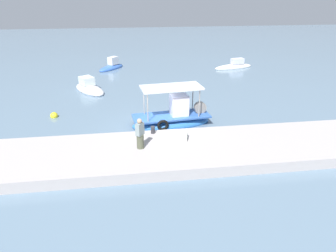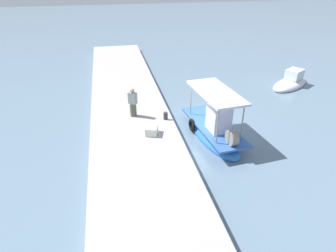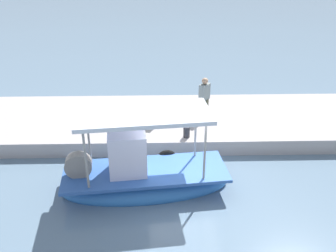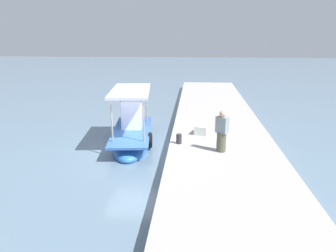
% 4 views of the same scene
% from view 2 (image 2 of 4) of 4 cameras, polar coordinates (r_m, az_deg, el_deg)
% --- Properties ---
extents(ground_plane, '(120.00, 120.00, 0.00)m').
position_cam_2_polar(ground_plane, '(17.48, 6.14, -0.05)').
color(ground_plane, slate).
extents(dock_quay, '(36.00, 4.57, 0.58)m').
position_cam_2_polar(dock_quay, '(16.66, -6.70, -0.48)').
color(dock_quay, '#AEA6A4').
rests_on(dock_quay, ground_plane).
extents(main_fishing_boat, '(5.39, 2.31, 2.99)m').
position_cam_2_polar(main_fishing_boat, '(16.25, 8.73, -0.61)').
color(main_fishing_boat, '#3377C8').
rests_on(main_fishing_boat, ground_plane).
extents(fisherman_near_bollard, '(0.52, 0.53, 1.67)m').
position_cam_2_polar(fisherman_near_bollard, '(17.10, -6.72, 4.26)').
color(fisherman_near_bollard, '#4F533F').
rests_on(fisherman_near_bollard, dock_quay).
extents(mooring_bollard, '(0.24, 0.24, 0.42)m').
position_cam_2_polar(mooring_bollard, '(16.82, -0.47, 1.96)').
color(mooring_bollard, '#2D2D33').
rests_on(mooring_bollard, dock_quay).
extents(cargo_crate, '(0.88, 0.78, 0.42)m').
position_cam_2_polar(cargo_crate, '(15.39, -3.15, -0.80)').
color(cargo_crate, silver).
rests_on(cargo_crate, dock_quay).
extents(marker_buoy, '(0.52, 0.52, 0.52)m').
position_cam_2_polar(marker_buoy, '(24.12, 7.79, 8.41)').
color(marker_buoy, yellow).
rests_on(marker_buoy, ground_plane).
extents(moored_boat_near, '(3.65, 4.44, 1.45)m').
position_cam_2_polar(moored_boat_near, '(25.13, 22.36, 7.64)').
color(moored_boat_near, silver).
rests_on(moored_boat_near, ground_plane).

